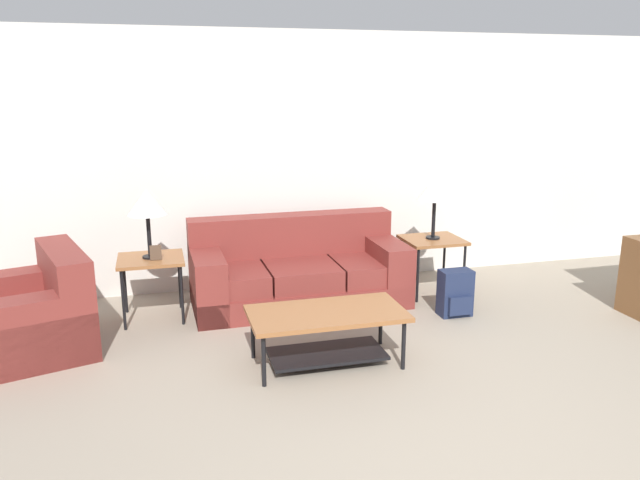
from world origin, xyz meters
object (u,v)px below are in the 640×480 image
at_px(couch, 298,273).
at_px(table_lamp_left, 147,203).
at_px(table_lamp_right, 435,190).
at_px(backpack, 455,294).
at_px(armchair, 29,317).
at_px(coffee_table, 327,325).
at_px(side_table_left, 151,264).
at_px(side_table_right, 432,244).

bearing_deg(couch, table_lamp_left, -176.51).
relative_size(couch, table_lamp_left, 3.32).
relative_size(table_lamp_left, table_lamp_right, 1.00).
height_order(table_lamp_right, backpack, table_lamp_right).
height_order(couch, table_lamp_left, table_lamp_left).
bearing_deg(table_lamp_right, armchair, -172.71).
height_order(coffee_table, table_lamp_left, table_lamp_left).
bearing_deg(couch, backpack, -28.86).
distance_m(coffee_table, side_table_left, 1.84).
height_order(armchair, side_table_right, armchair).
distance_m(side_table_left, table_lamp_left, 0.55).
relative_size(side_table_left, backpack, 1.34).
distance_m(side_table_right, table_lamp_right, 0.55).
relative_size(side_table_right, table_lamp_left, 0.94).
bearing_deg(side_table_left, side_table_right, 0.00).
bearing_deg(armchair, side_table_right, 7.29).
bearing_deg(coffee_table, table_lamp_right, 41.87).
height_order(coffee_table, side_table_right, side_table_right).
bearing_deg(table_lamp_left, side_table_right, -0.00).
bearing_deg(table_lamp_left, armchair, -153.64).
height_order(armchair, coffee_table, armchair).
xyz_separation_m(side_table_left, side_table_right, (2.73, 0.00, 0.00)).
relative_size(armchair, coffee_table, 1.08).
xyz_separation_m(side_table_right, table_lamp_right, (0.00, 0.00, 0.55)).
xyz_separation_m(couch, table_lamp_right, (1.37, -0.08, 0.77)).
distance_m(side_table_left, table_lamp_right, 2.79).
bearing_deg(table_lamp_right, backpack, -94.84).
height_order(side_table_left, backpack, side_table_left).
distance_m(couch, table_lamp_right, 1.57).
bearing_deg(side_table_left, table_lamp_right, 0.00).
height_order(couch, table_lamp_right, table_lamp_right).
height_order(armchair, table_lamp_left, table_lamp_left).
bearing_deg(armchair, table_lamp_right, 7.29).
height_order(side_table_left, table_lamp_left, table_lamp_left).
xyz_separation_m(side_table_left, table_lamp_left, (-0.00, 0.00, 0.55)).
bearing_deg(coffee_table, couch, 85.80).
bearing_deg(backpack, coffee_table, -154.44).
bearing_deg(side_table_right, table_lamp_right, 90.00).
bearing_deg(table_lamp_left, couch, 3.49).
relative_size(coffee_table, backpack, 2.73).
bearing_deg(armchair, table_lamp_left, 26.36).
height_order(armchair, table_lamp_right, table_lamp_right).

